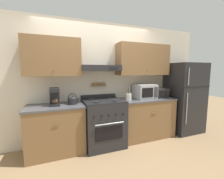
% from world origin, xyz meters
% --- Properties ---
extents(ground_plane, '(16.00, 16.00, 0.00)m').
position_xyz_m(ground_plane, '(0.00, 0.00, 0.00)').
color(ground_plane, '#937551').
extents(wall_back, '(5.20, 0.46, 2.55)m').
position_xyz_m(wall_back, '(0.06, 0.60, 1.44)').
color(wall_back, beige).
rests_on(wall_back, ground_plane).
extents(counter_left, '(1.02, 0.64, 0.89)m').
position_xyz_m(counter_left, '(-0.90, 0.33, 0.45)').
color(counter_left, brown).
rests_on(counter_left, ground_plane).
extents(counter_right, '(1.27, 0.64, 0.89)m').
position_xyz_m(counter_right, '(1.03, 0.33, 0.45)').
color(counter_right, brown).
rests_on(counter_right, ground_plane).
extents(stove_range, '(0.78, 0.73, 1.01)m').
position_xyz_m(stove_range, '(-0.00, 0.28, 0.47)').
color(stove_range, '#232326').
rests_on(stove_range, ground_plane).
extents(refrigerator, '(0.79, 0.73, 1.70)m').
position_xyz_m(refrigerator, '(2.13, 0.27, 0.85)').
color(refrigerator, '#232326').
rests_on(refrigerator, ground_plane).
extents(tea_kettle, '(0.23, 0.18, 0.21)m').
position_xyz_m(tea_kettle, '(-0.59, 0.33, 0.97)').
color(tea_kettle, '#232326').
rests_on(tea_kettle, counter_left).
extents(coffee_maker, '(0.17, 0.24, 0.32)m').
position_xyz_m(coffee_maker, '(-0.90, 0.37, 1.06)').
color(coffee_maker, black).
rests_on(coffee_maker, counter_left).
extents(microwave, '(0.45, 0.40, 0.32)m').
position_xyz_m(microwave, '(1.02, 0.35, 1.05)').
color(microwave, '#ADAFB5').
rests_on(microwave, counter_right).
extents(utensil_crock, '(0.13, 0.13, 0.29)m').
position_xyz_m(utensil_crock, '(0.60, 0.33, 0.97)').
color(utensil_crock, silver).
rests_on(utensil_crock, counter_right).
extents(toaster_oven, '(0.30, 0.31, 0.22)m').
position_xyz_m(toaster_oven, '(1.43, 0.33, 1.00)').
color(toaster_oven, '#232326').
rests_on(toaster_oven, counter_right).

